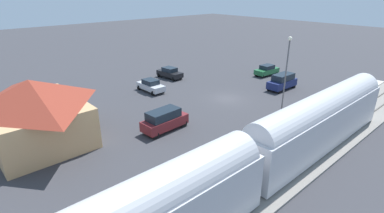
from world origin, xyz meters
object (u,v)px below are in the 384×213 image
Objects in this scene: station_building at (34,111)px; suv_maroon at (164,120)px; sedan_black at (170,73)px; sedan_green at (267,70)px; suv_navy at (282,81)px; pedestrian_on_platform at (310,101)px; sedan_silver at (151,85)px; light_pole_near_platform at (287,67)px.

station_building is 2.13× the size of suv_maroon.
sedan_black is (8.72, -22.36, -2.31)m from station_building.
sedan_green is 7.35m from suv_navy.
pedestrian_on_platform is 0.37× the size of sedan_black.
light_pole_near_platform reaches higher than sedan_silver.
station_building is 35.50m from sedan_green.
sedan_silver is 0.52× the size of light_pole_near_platform.
station_building is 2.31× the size of sedan_black.
suv_maroon is 1.02× the size of suv_navy.
suv_maroon is 0.57× the size of light_pole_near_platform.
pedestrian_on_platform is 0.20× the size of light_pole_near_platform.
sedan_black is 0.94× the size of suv_navy.
suv_maroon is (7.46, 15.60, -0.13)m from pedestrian_on_platform.
pedestrian_on_platform is 15.79m from sedan_green.
sedan_green is at bearing -91.28° from station_building.
sedan_green is (-9.52, -13.05, 0.00)m from sedan_black.
station_building is at bearing 62.68° from pedestrian_on_platform.
sedan_green is at bearing -78.54° from suv_maroon.
sedan_black is at bearing 53.90° from sedan_green.
station_building is 2.37× the size of sedan_silver.
sedan_silver is 18.77m from suv_navy.
suv_maroon is 1.08× the size of sedan_black.
pedestrian_on_platform reaches higher than sedan_silver.
suv_navy reaches higher than sedan_silver.
suv_maroon is 20.63m from suv_navy.
light_pole_near_platform is at bearing 47.97° from pedestrian_on_platform.
suv_maroon is 1.09× the size of sedan_green.
sedan_black is at bearing 3.15° from light_pole_near_platform.
pedestrian_on_platform is 8.45m from suv_navy.
sedan_green and sedan_silver have the same top height.
suv_maroon reaches higher than sedan_black.
pedestrian_on_platform is at bearing 143.56° from suv_navy.
light_pole_near_platform is at bearing -176.85° from sedan_black.
sedan_silver is (-3.52, 6.13, 0.00)m from sedan_black.
sedan_green is at bearing -48.96° from light_pole_near_platform.
light_pole_near_platform is (-5.31, -13.21, 4.26)m from suv_maroon.
sedan_black and sedan_silver have the same top height.
suv_navy is (6.79, -5.02, -0.13)m from pedestrian_on_platform.
sedan_green is (12.56, -9.57, -0.40)m from pedestrian_on_platform.
sedan_green is (-0.79, -35.41, -2.31)m from station_building.
sedan_silver is (18.55, 9.61, -0.40)m from pedestrian_on_platform.
station_building is 31.62m from suv_navy.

